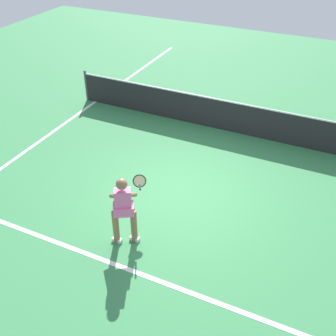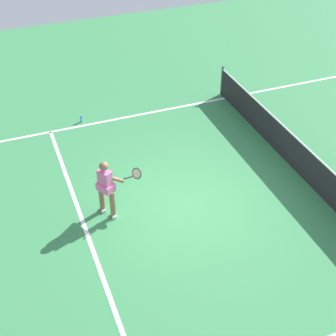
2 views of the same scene
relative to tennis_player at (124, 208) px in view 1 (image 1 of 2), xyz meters
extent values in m
plane|color=#38844C|center=(0.35, 1.83, -0.85)|extent=(26.91, 26.91, 0.00)
cube|color=white|center=(0.35, -0.68, -0.84)|extent=(9.05, 0.10, 0.01)
cube|color=white|center=(-4.18, 1.83, -0.84)|extent=(0.10, 18.70, 0.01)
cylinder|color=#4C4C51|center=(-4.48, 5.19, -0.33)|extent=(0.08, 0.08, 1.03)
cube|color=#232326|center=(0.35, 5.19, -0.39)|extent=(9.57, 0.02, 0.91)
cube|color=white|center=(0.35, 5.19, 0.08)|extent=(9.57, 0.02, 0.04)
cylinder|color=#8C6647|center=(-0.15, -0.12, -0.46)|extent=(0.13, 0.13, 0.78)
cylinder|color=#8C6647|center=(0.16, 0.06, -0.46)|extent=(0.13, 0.13, 0.78)
cube|color=white|center=(-0.15, -0.12, -0.81)|extent=(0.20, 0.10, 0.08)
cube|color=white|center=(0.16, 0.06, -0.81)|extent=(0.20, 0.10, 0.08)
cube|color=pink|center=(0.01, -0.03, 0.19)|extent=(0.38, 0.34, 0.52)
cube|color=pink|center=(0.01, -0.03, -0.01)|extent=(0.49, 0.45, 0.20)
sphere|color=#8C6647|center=(0.01, -0.03, 0.59)|extent=(0.22, 0.22, 0.22)
cylinder|color=#8C6647|center=(-0.20, 0.02, 0.21)|extent=(0.45, 0.34, 0.37)
cylinder|color=#8C6647|center=(0.06, 0.18, 0.21)|extent=(0.14, 0.48, 0.37)
cylinder|color=black|center=(0.08, 0.50, 0.17)|extent=(0.18, 0.27, 0.14)
torus|color=black|center=(-0.07, 0.76, 0.11)|extent=(0.31, 0.25, 0.28)
cylinder|color=beige|center=(-0.07, 0.76, 0.11)|extent=(0.25, 0.20, 0.23)
camera|label=1|loc=(3.43, -5.27, 5.23)|focal=44.79mm
camera|label=2|loc=(8.99, -1.91, 7.34)|focal=53.28mm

